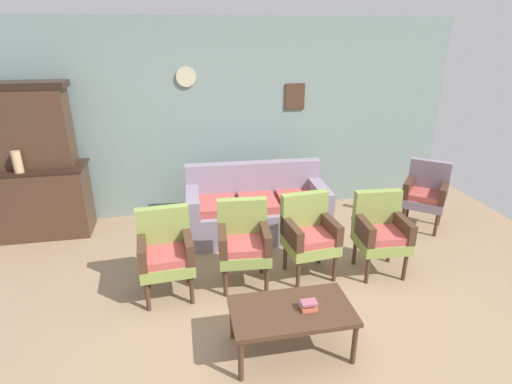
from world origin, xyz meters
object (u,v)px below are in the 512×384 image
object	(u,v)px
armchair_near_cabinet	(166,250)
wingback_chair_by_fireplace	(426,192)
side_cabinet	(44,201)
armchair_row_middle	(244,240)
armchair_by_doorway	(309,233)
armchair_near_couch_end	(381,230)
book_stack_on_table	(308,305)
floral_couch	(257,210)
coffee_table	(292,313)
vase_on_cabinet	(17,162)

from	to	relation	value
armchair_near_cabinet	wingback_chair_by_fireplace	size ratio (longest dim) A/B	1.00
side_cabinet	armchair_near_cabinet	world-z (taller)	side_cabinet
armchair_near_cabinet	armchair_row_middle	world-z (taller)	same
armchair_near_cabinet	armchair_by_doorway	distance (m)	1.51
armchair_near_couch_end	book_stack_on_table	distance (m)	1.56
armchair_row_middle	armchair_by_doorway	size ratio (longest dim) A/B	1.00
side_cabinet	floral_couch	world-z (taller)	side_cabinet
coffee_table	side_cabinet	bearing A→B (deg)	134.22
wingback_chair_by_fireplace	vase_on_cabinet	bearing A→B (deg)	173.99
floral_couch	armchair_by_doorway	size ratio (longest dim) A/B	2.03
floral_couch	armchair_row_middle	bearing A→B (deg)	-107.85
armchair_row_middle	book_stack_on_table	distance (m)	1.15
armchair_by_doorway	coffee_table	xyz separation A→B (m)	(-0.50, -1.11, -0.12)
vase_on_cabinet	floral_couch	xyz separation A→B (m)	(2.85, -0.32, -0.73)
armchair_near_couch_end	coffee_table	size ratio (longest dim) A/B	0.90
book_stack_on_table	coffee_table	bearing A→B (deg)	168.83
side_cabinet	coffee_table	distance (m)	3.71
floral_couch	wingback_chair_by_fireplace	bearing A→B (deg)	-5.49
vase_on_cabinet	armchair_row_middle	distance (m)	2.93
armchair_row_middle	side_cabinet	bearing A→B (deg)	146.10
side_cabinet	armchair_near_cabinet	distance (m)	2.28
vase_on_cabinet	armchair_row_middle	world-z (taller)	vase_on_cabinet
armchair_near_cabinet	book_stack_on_table	size ratio (longest dim) A/B	6.42
vase_on_cabinet	coffee_table	distance (m)	3.75
armchair_near_cabinet	book_stack_on_table	bearing A→B (deg)	-42.23
floral_couch	armchair_row_middle	world-z (taller)	same
armchair_row_middle	wingback_chair_by_fireplace	distance (m)	2.76
vase_on_cabinet	book_stack_on_table	world-z (taller)	vase_on_cabinet
vase_on_cabinet	coffee_table	size ratio (longest dim) A/B	0.26
side_cabinet	coffee_table	size ratio (longest dim) A/B	1.16
coffee_table	armchair_near_couch_end	bearing A→B (deg)	38.47
floral_couch	book_stack_on_table	bearing A→B (deg)	-89.90
wingback_chair_by_fireplace	book_stack_on_table	bearing A→B (deg)	-139.17
armchair_near_cabinet	armchair_near_couch_end	size ratio (longest dim) A/B	1.00
armchair_near_cabinet	side_cabinet	bearing A→B (deg)	133.70
armchair_by_doorway	book_stack_on_table	bearing A→B (deg)	-107.93
floral_couch	armchair_by_doorway	distance (m)	1.12
armchair_row_middle	floral_couch	bearing A→B (deg)	72.15
armchair_near_couch_end	floral_couch	bearing A→B (deg)	135.56
armchair_by_doorway	coffee_table	size ratio (longest dim) A/B	0.90
side_cabinet	vase_on_cabinet	world-z (taller)	vase_on_cabinet
armchair_near_cabinet	armchair_row_middle	size ratio (longest dim) A/B	1.00
armchair_row_middle	wingback_chair_by_fireplace	bearing A→B (deg)	18.25
coffee_table	wingback_chair_by_fireplace	bearing A→B (deg)	38.90
armchair_near_couch_end	coffee_table	xyz separation A→B (m)	(-1.28, -1.02, -0.12)
armchair_row_middle	coffee_table	xyz separation A→B (m)	(0.22, -1.07, -0.12)
armchair_by_doorway	book_stack_on_table	distance (m)	1.19
book_stack_on_table	vase_on_cabinet	bearing A→B (deg)	138.81
floral_couch	book_stack_on_table	world-z (taller)	floral_couch
side_cabinet	armchair_row_middle	xyz separation A→B (m)	(2.37, -1.59, 0.03)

